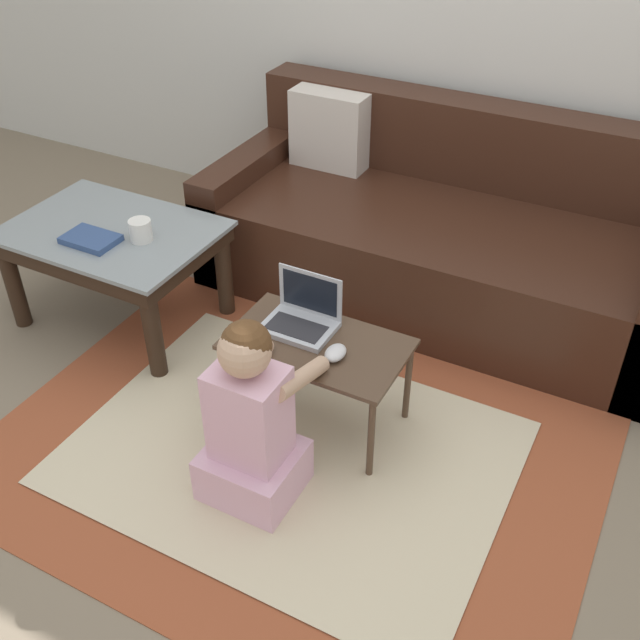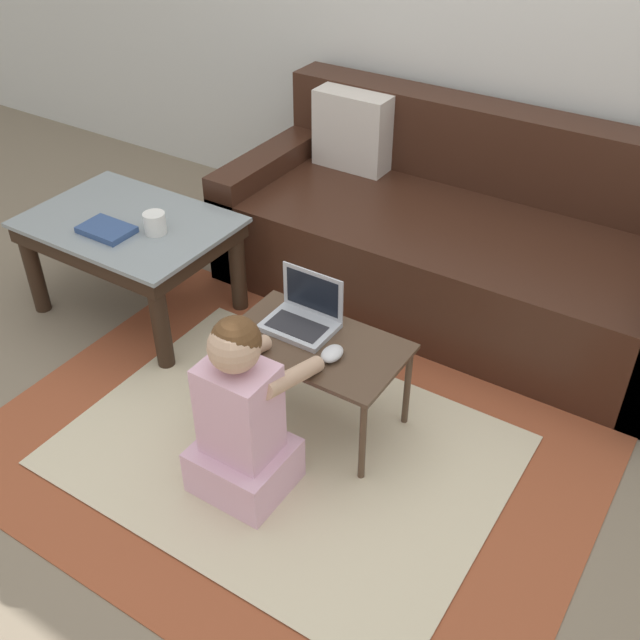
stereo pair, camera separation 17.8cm
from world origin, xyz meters
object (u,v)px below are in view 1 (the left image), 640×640
Objects in this scene: laptop_desk at (317,352)px; person_seated at (251,422)px; coffee_table at (114,245)px; cup_on_table at (141,230)px; computer_mouse at (335,353)px; book_on_table at (91,239)px; laptop at (301,319)px; couch at (441,235)px.

person_seated reaches higher than laptop_desk.
cup_on_table is (0.17, -0.01, 0.12)m from coffee_table.
computer_mouse is 1.15m from book_on_table.
book_on_table is at bearing 156.22° from person_seated.
cup_on_table reaches higher than laptop_desk.
book_on_table is (-0.96, 0.01, 0.06)m from laptop.
laptop_desk is at bearing 155.90° from computer_mouse.
person_seated is (1.02, -0.57, -0.07)m from coffee_table.
coffee_table is at bearing 172.58° from laptop.
book_on_table is at bearing 179.59° from laptop.
cup_on_table is 0.20m from book_on_table.
couch is 1.10m from computer_mouse.
computer_mouse is at bearing -5.23° from book_on_table.
couch reaches higher than cup_on_table.
couch is 22.94× the size of cup_on_table.
laptop is 2.57× the size of computer_mouse.
person_seated is at bearing -23.78° from book_on_table.
book_on_table reaches higher than coffee_table.
laptop_desk is 6.94× the size of cup_on_table.
cup_on_table reaches higher than coffee_table.
couch is 2.99× the size of person_seated.
book_on_table is (-1.12, -0.99, 0.18)m from couch.
coffee_table is 8.75× the size of computer_mouse.
coffee_table is 0.15m from book_on_table.
computer_mouse is 0.45× the size of book_on_table.
couch is 21.22× the size of computer_mouse.
couch is at bearing 85.90° from laptop_desk.
computer_mouse is (0.18, -0.10, -0.02)m from laptop.
laptop reaches higher than computer_mouse.
couch is 1.01m from laptop.
laptop_desk is 0.91m from cup_on_table.
coffee_table is at bearing 150.97° from person_seated.
couch is at bearing 90.92° from computer_mouse.
computer_mouse is 0.14× the size of person_seated.
coffee_table is 1.17m from person_seated.
person_seated is (0.06, -0.44, -0.09)m from laptop.
laptop_desk is at bearing -10.87° from cup_on_table.
laptop is 2.78× the size of cup_on_table.
couch is 3.31× the size of laptop_desk.
laptop_desk is 2.50× the size of laptop.
couch is 1.32m from cup_on_table.
cup_on_table is at bearing 171.86° from laptop.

